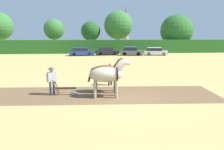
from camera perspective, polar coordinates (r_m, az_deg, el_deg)
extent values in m
plane|color=tan|center=(13.36, 3.04, -6.28)|extent=(240.00, 240.00, 0.00)
cube|color=brown|center=(14.65, -13.97, -5.06)|extent=(20.87, 5.13, 0.01)
cube|color=#286023|center=(45.80, -2.45, 7.44)|extent=(62.49, 1.88, 2.74)
cylinder|color=brown|center=(56.07, -27.12, 7.49)|extent=(0.44, 0.44, 3.93)
cylinder|color=#423323|center=(50.54, -14.74, 7.96)|extent=(0.44, 0.44, 3.72)
sphere|color=#387533|center=(50.51, -14.90, 11.46)|extent=(4.47, 4.47, 4.47)
cylinder|color=#4C3823|center=(52.27, -5.53, 8.14)|extent=(0.44, 0.44, 3.36)
sphere|color=#235623|center=(52.23, -5.59, 11.35)|extent=(4.54, 4.54, 4.54)
cylinder|color=#423323|center=(52.58, 1.63, 8.62)|extent=(0.44, 0.44, 4.15)
sphere|color=#387533|center=(52.59, 1.65, 12.88)|extent=(6.67, 6.67, 6.67)
cylinder|color=#4C3823|center=(53.52, 16.33, 7.44)|extent=(0.44, 0.44, 2.65)
sphere|color=#2D6628|center=(53.46, 16.52, 11.04)|extent=(7.43, 7.43, 7.43)
cylinder|color=gray|center=(89.91, 3.64, 10.34)|extent=(2.19, 2.19, 7.04)
cone|color=slate|center=(90.22, 3.70, 15.31)|extent=(2.41, 2.41, 8.60)
ellipsoid|color=#B2A38E|center=(13.44, -1.69, 0.11)|extent=(2.07, 1.06, 0.92)
cylinder|color=#B2A38E|center=(13.92, 1.04, -3.40)|extent=(0.18, 0.18, 1.02)
cylinder|color=#B2A38E|center=(13.40, 1.17, -3.96)|extent=(0.18, 0.18, 1.02)
cylinder|color=#B2A38E|center=(13.90, -4.40, -3.44)|extent=(0.18, 0.18, 1.02)
cylinder|color=#B2A38E|center=(13.39, -4.49, -4.00)|extent=(0.18, 0.18, 1.02)
cylinder|color=#B2A38E|center=(13.39, 2.00, 2.20)|extent=(0.83, 0.47, 0.89)
ellipsoid|color=#B2A38E|center=(13.39, 3.73, 3.43)|extent=(0.69, 0.29, 0.54)
cube|color=black|center=(13.38, 2.77, 3.04)|extent=(0.41, 0.10, 0.55)
cylinder|color=black|center=(13.48, -5.79, -0.32)|extent=(0.30, 0.13, 0.71)
torus|color=black|center=(13.45, 1.34, 0.44)|extent=(0.15, 0.94, 0.94)
ellipsoid|color=brown|center=(14.60, -1.73, 0.87)|extent=(2.05, 1.03, 0.90)
cylinder|color=brown|center=(15.05, 0.77, -2.35)|extent=(0.18, 0.18, 1.01)
cylinder|color=brown|center=(14.55, 0.88, -2.80)|extent=(0.18, 0.18, 1.01)
cylinder|color=brown|center=(15.04, -4.21, -2.38)|extent=(0.18, 0.18, 1.01)
cylinder|color=brown|center=(14.54, -4.28, -2.84)|extent=(0.18, 0.18, 1.01)
cylinder|color=brown|center=(14.56, 1.63, 2.69)|extent=(0.78, 0.46, 0.84)
ellipsoid|color=brown|center=(14.56, 3.11, 3.74)|extent=(0.69, 0.29, 0.54)
cube|color=black|center=(14.55, 2.29, 3.43)|extent=(0.39, 0.10, 0.51)
cylinder|color=black|center=(14.64, -5.47, 0.48)|extent=(0.30, 0.13, 0.71)
torus|color=black|center=(14.61, 1.03, 1.16)|extent=(0.15, 0.92, 0.91)
cube|color=#4C331E|center=(14.44, -12.04, -3.37)|extent=(1.35, 0.16, 0.12)
cube|color=#939399|center=(14.44, -9.87, -4.72)|extent=(0.49, 0.22, 0.39)
cylinder|color=#4C331E|center=(14.72, -14.26, -2.79)|extent=(0.40, 0.08, 0.96)
cylinder|color=#4C331E|center=(14.34, -14.58, -3.16)|extent=(0.40, 0.08, 0.96)
cylinder|color=#28334C|center=(14.74, -14.95, -3.26)|extent=(0.14, 0.14, 0.87)
cylinder|color=#28334C|center=(14.66, -15.78, -3.38)|extent=(0.14, 0.14, 0.87)
cube|color=#B7B7BC|center=(14.54, -15.51, -0.47)|extent=(0.54, 0.44, 0.62)
sphere|color=tan|center=(14.47, -15.59, 1.21)|extent=(0.24, 0.24, 0.24)
cylinder|color=#B7B7BC|center=(14.65, -14.41, -0.42)|extent=(0.09, 0.09, 0.58)
cylinder|color=#B7B7BC|center=(14.44, -16.61, -0.69)|extent=(0.09, 0.09, 0.58)
cylinder|color=#665B4C|center=(14.46, -15.61, 1.49)|extent=(0.45, 0.45, 0.02)
cylinder|color=#665B4C|center=(14.45, -15.62, 1.69)|extent=(0.22, 0.22, 0.10)
cylinder|color=#28334C|center=(16.87, -0.18, -1.17)|extent=(0.14, 0.14, 0.87)
cylinder|color=#28334C|center=(16.73, -0.79, -1.27)|extent=(0.14, 0.14, 0.87)
cube|color=#B7B7BC|center=(16.66, -0.48, 1.30)|extent=(0.53, 0.45, 0.62)
sphere|color=tan|center=(16.60, -0.49, 2.77)|extent=(0.24, 0.24, 0.24)
cylinder|color=#B7B7BC|center=(16.85, 0.31, 1.33)|extent=(0.09, 0.09, 0.58)
cylinder|color=#B7B7BC|center=(16.48, -1.30, 1.11)|extent=(0.09, 0.09, 0.58)
cube|color=navy|center=(40.82, -7.97, 5.77)|extent=(4.65, 2.21, 0.68)
cube|color=black|center=(40.76, -8.31, 6.63)|extent=(2.85, 1.83, 0.57)
cube|color=navy|center=(40.74, -8.32, 7.07)|extent=(2.85, 1.83, 0.06)
cylinder|color=black|center=(41.68, -6.11, 5.63)|extent=(0.65, 0.29, 0.63)
cylinder|color=black|center=(40.21, -5.91, 5.45)|extent=(0.65, 0.29, 0.63)
cylinder|color=black|center=(41.52, -9.95, 5.51)|extent=(0.65, 0.29, 0.63)
cylinder|color=black|center=(40.05, -9.89, 5.33)|extent=(0.65, 0.29, 0.63)
cube|color=black|center=(41.43, -1.33, 5.93)|extent=(4.45, 2.18, 0.67)
cube|color=black|center=(41.35, -1.63, 6.77)|extent=(2.73, 1.84, 0.55)
cube|color=black|center=(41.33, -1.63, 7.19)|extent=(2.73, 1.84, 0.06)
cylinder|color=black|center=(42.43, 0.30, 5.79)|extent=(0.67, 0.28, 0.65)
cylinder|color=black|center=(40.92, 0.70, 5.61)|extent=(0.67, 0.28, 0.65)
cylinder|color=black|center=(42.02, -3.30, 5.72)|extent=(0.67, 0.28, 0.65)
cylinder|color=black|center=(40.49, -3.03, 5.54)|extent=(0.67, 0.28, 0.65)
cube|color=#565B66|center=(41.08, 5.09, 5.91)|extent=(4.27, 2.41, 0.74)
cube|color=black|center=(41.02, 4.82, 6.86)|extent=(2.64, 1.99, 0.62)
cube|color=#565B66|center=(41.00, 4.83, 7.33)|extent=(2.64, 1.99, 0.06)
cylinder|color=black|center=(41.94, 6.78, 5.68)|extent=(0.70, 0.32, 0.67)
cylinder|color=black|center=(40.34, 6.90, 5.48)|extent=(0.70, 0.32, 0.67)
cylinder|color=black|center=(41.89, 3.34, 5.72)|extent=(0.70, 0.32, 0.67)
cylinder|color=black|center=(40.28, 3.31, 5.53)|extent=(0.70, 0.32, 0.67)
cube|color=silver|center=(42.01, 11.27, 5.78)|extent=(4.54, 2.23, 0.67)
cube|color=black|center=(41.93, 11.00, 6.62)|extent=(2.79, 1.84, 0.55)
cube|color=silver|center=(41.92, 11.02, 7.03)|extent=(2.79, 1.84, 0.06)
cylinder|color=black|center=(42.98, 12.90, 5.56)|extent=(0.64, 0.29, 0.62)
cylinder|color=black|center=(41.53, 13.27, 5.38)|extent=(0.64, 0.29, 0.62)
cylinder|color=black|center=(42.58, 9.30, 5.64)|extent=(0.64, 0.29, 0.62)
cylinder|color=black|center=(41.11, 9.55, 5.47)|extent=(0.64, 0.29, 0.62)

